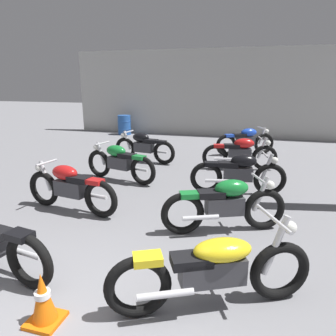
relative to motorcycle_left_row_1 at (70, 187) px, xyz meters
The scene contains 11 objects.
back_wall 9.15m from the motorcycle_left_row_1, 80.93° to the left, with size 12.72×0.24×3.60m, color #B2B2AD.
motorcycle_left_row_1 is the anchor object (origin of this frame).
motorcycle_left_row_2 1.91m from the motorcycle_left_row_1, 87.10° to the left, with size 1.94×0.66×0.88m.
motorcycle_left_row_3 3.77m from the motorcycle_left_row_1, 89.82° to the left, with size 1.96×0.55×0.88m.
motorcycle_right_row_0 3.35m from the motorcycle_left_row_1, 32.86° to the right, with size 2.00×1.11×0.97m.
motorcycle_right_row_1 2.75m from the motorcycle_left_row_1, ahead, with size 1.85×0.88×0.88m.
motorcycle_right_row_2 3.33m from the motorcycle_left_row_1, 31.48° to the left, with size 1.96×0.62×0.88m.
motorcycle_right_row_3 4.59m from the motorcycle_left_row_1, 53.07° to the left, with size 1.95×0.63×0.88m.
motorcycle_right_row_4 6.23m from the motorcycle_left_row_1, 63.03° to the left, with size 1.80×1.01×0.88m.
oil_drum 8.57m from the motorcycle_left_row_1, 107.14° to the left, with size 0.59×0.59×0.85m.
traffic_cone 2.79m from the motorcycle_left_row_1, 62.66° to the right, with size 0.32×0.32×0.54m.
Camera 1 is at (1.70, -1.75, 2.27)m, focal length 33.40 mm.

